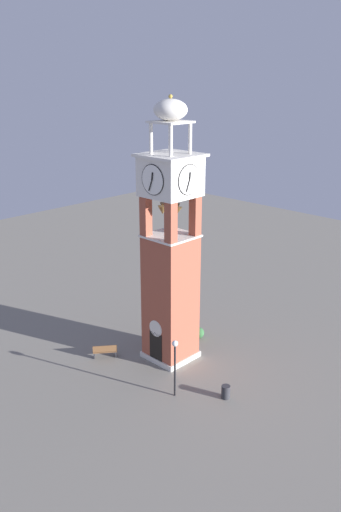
{
  "coord_description": "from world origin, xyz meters",
  "views": [
    {
      "loc": [
        22.07,
        -22.68,
        18.11
      ],
      "look_at": [
        0.0,
        0.0,
        7.13
      ],
      "focal_mm": 37.45,
      "sensor_mm": 36.0,
      "label": 1
    }
  ],
  "objects_px": {
    "clock_tower": "(170,259)",
    "lamp_post": "(175,358)",
    "park_bench": "(105,351)",
    "trash_bin": "(226,392)"
  },
  "relations": [
    {
      "from": "park_bench",
      "to": "trash_bin",
      "type": "distance_m",
      "value": 8.91
    },
    {
      "from": "clock_tower",
      "to": "park_bench",
      "type": "distance_m",
      "value": 7.8
    },
    {
      "from": "park_bench",
      "to": "trash_bin",
      "type": "height_order",
      "value": "park_bench"
    },
    {
      "from": "trash_bin",
      "to": "clock_tower",
      "type": "bearing_deg",
      "value": 167.93
    },
    {
      "from": "lamp_post",
      "to": "trash_bin",
      "type": "bearing_deg",
      "value": 39.46
    },
    {
      "from": "lamp_post",
      "to": "trash_bin",
      "type": "distance_m",
      "value": 3.67
    },
    {
      "from": "park_bench",
      "to": "trash_bin",
      "type": "relative_size",
      "value": 1.91
    },
    {
      "from": "clock_tower",
      "to": "trash_bin",
      "type": "xyz_separation_m",
      "value": [
        5.69,
        -1.22,
        -6.54
      ]
    },
    {
      "from": "clock_tower",
      "to": "trash_bin",
      "type": "height_order",
      "value": "clock_tower"
    },
    {
      "from": "clock_tower",
      "to": "lamp_post",
      "type": "height_order",
      "value": "clock_tower"
    }
  ]
}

